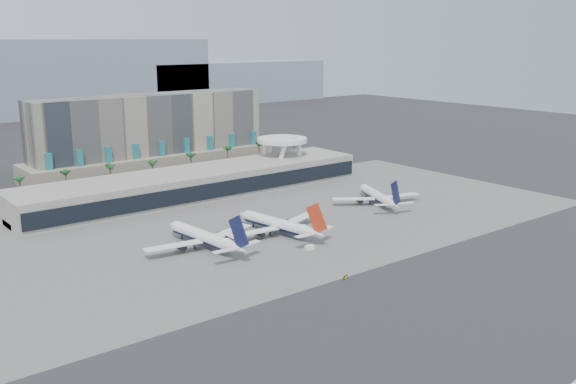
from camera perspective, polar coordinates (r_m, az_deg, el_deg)
ground at (r=218.56m, az=6.85°, el=-5.74°), size 900.00×900.00×0.00m
apron_pad at (r=258.20m, az=-1.83°, el=-2.59°), size 260.00×130.00×0.06m
mountain_ridge at (r=640.24m, az=-22.70°, el=8.80°), size 680.00×60.00×70.00m
hotel at (r=359.78m, az=-12.00°, el=4.48°), size 140.00×30.00×42.00m
terminal at (r=301.07m, az=-8.08°, el=0.90°), size 170.00×32.50×14.50m
saucer_structure at (r=334.12m, az=-0.52°, el=4.38°), size 26.00×26.00×21.89m
palm_row at (r=333.70m, az=-10.14°, el=2.77°), size 157.80×2.80×13.10m
airliner_left at (r=226.57m, az=-7.46°, el=-3.98°), size 44.82×46.28×15.98m
airliner_centre at (r=240.02m, az=-0.87°, el=-2.87°), size 43.82×45.39×15.72m
airliner_right at (r=285.55m, az=7.99°, el=-0.37°), size 38.81×40.00×14.65m
service_vehicle_a at (r=234.67m, az=-6.09°, el=-4.04°), size 5.11×2.75×2.42m
service_vehicle_b at (r=223.97m, az=1.93°, el=-4.95°), size 3.10×1.82×1.57m
taxiway_sign at (r=198.68m, az=5.13°, el=-7.56°), size 2.14×1.02×0.99m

